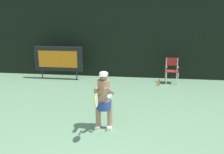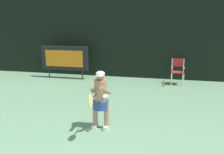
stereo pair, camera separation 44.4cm
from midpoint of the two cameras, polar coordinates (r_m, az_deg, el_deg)
backdrop_screen at (r=10.76m, az=2.20°, el=9.44°), size 18.00×0.12×3.66m
scoreboard at (r=10.78m, az=-14.32°, el=4.39°), size 2.20×0.21×1.50m
umpire_chair at (r=10.16m, az=13.44°, el=1.96°), size 0.52×0.44×1.08m
water_bottle at (r=9.76m, az=10.36°, el=-1.39°), size 0.07×0.07×0.27m
tennis_player at (r=5.72m, az=-4.28°, el=-5.22°), size 0.53×0.61×1.50m
tennis_racket at (r=5.07m, az=-6.39°, el=-5.81°), size 0.03×0.60×0.31m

